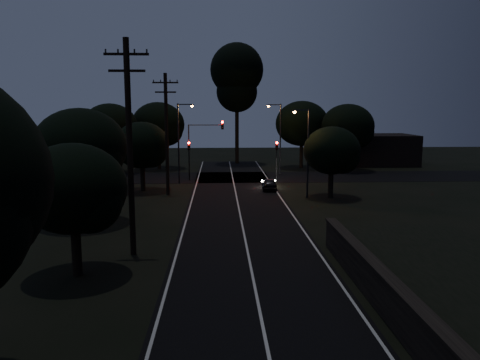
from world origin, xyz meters
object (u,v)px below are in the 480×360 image
tall_pine (237,77)px  streetlight_a (180,138)px  signal_mast (205,139)px  car (269,184)px  signal_left (189,154)px  utility_pole_far (167,132)px  streetlight_c (306,147)px  signal_right (277,153)px  utility_pole_mid (130,145)px  streetlight_b (279,134)px

tall_pine → streetlight_a: (-6.31, -17.00, -7.00)m
signal_mast → car: 9.37m
signal_left → car: signal_left is taller
utility_pole_far → signal_left: bearing=80.1°
streetlight_c → car: bearing=123.5°
signal_right → signal_left: bearing=180.0°
streetlight_c → car: 6.09m
utility_pole_mid → streetlight_b: bearing=68.7°
signal_left → signal_mast: size_ratio=0.66×
streetlight_c → utility_pole_mid: bearing=-128.3°
streetlight_b → streetlight_c: streetlight_b is taller
signal_mast → streetlight_c: (8.74, -9.99, 0.01)m
streetlight_a → streetlight_b: bearing=29.5°
utility_pole_far → tall_pine: (7.00, 23.00, 6.15)m
streetlight_a → signal_right: bearing=11.3°
signal_left → streetlight_b: 10.84m
utility_pole_mid → signal_left: bearing=86.8°
streetlight_a → streetlight_c: 13.72m
signal_left → signal_right: same height
signal_mast → streetlight_a: bearing=-140.2°
signal_right → streetlight_b: (0.71, 4.01, 1.80)m
streetlight_c → utility_pole_far: bearing=170.4°
signal_left → streetlight_a: streetlight_a is taller
signal_left → signal_right: size_ratio=1.00×
streetlight_a → streetlight_b: (10.61, 6.00, 0.00)m
streetlight_b → car: size_ratio=2.43×
tall_pine → signal_right: size_ratio=3.93×
signal_mast → car: bearing=-44.5°
streetlight_b → tall_pine: bearing=111.4°
utility_pole_far → signal_left: (1.40, 7.99, -2.65)m
signal_left → streetlight_b: (9.91, 4.01, 1.80)m
streetlight_a → streetlight_b: 12.19m
signal_right → streetlight_b: streetlight_b is taller
signal_right → streetlight_a: bearing=-168.7°
signal_left → streetlight_c: size_ratio=0.55×
tall_pine → signal_mast: bearing=-104.6°
signal_right → car: (-1.40, -6.02, -2.27)m
streetlight_a → streetlight_b: same height
utility_pole_far → streetlight_c: 12.05m
signal_left → streetlight_c: bearing=-43.8°
signal_left → streetlight_a: size_ratio=0.51×
signal_left → car: (7.80, -6.02, -2.27)m
utility_pole_far → signal_mast: (3.09, 7.99, -1.15)m
streetlight_a → utility_pole_far: bearing=-96.6°
utility_pole_mid → car: size_ratio=3.34×
tall_pine → signal_right: 17.77m
streetlight_a → utility_pole_mid: bearing=-91.7°
tall_pine → car: tall_pine is taller
utility_pole_mid → signal_left: size_ratio=2.68×
signal_right → signal_mast: size_ratio=0.66×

